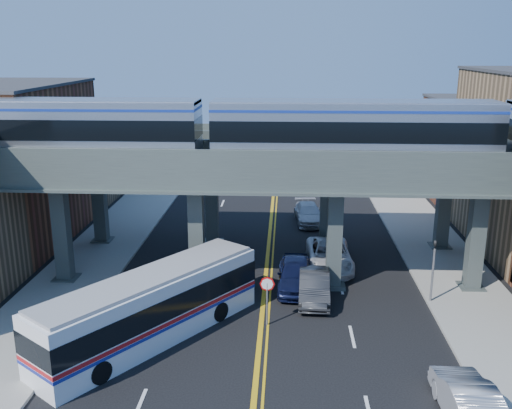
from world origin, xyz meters
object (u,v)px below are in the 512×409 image
transit_train (353,129)px  car_parked_curb (469,402)px  stop_sign (267,293)px  traffic_signal (433,264)px  car_lane_c (329,255)px  car_lane_d (309,213)px  transit_bus (151,308)px  car_lane_a (296,274)px  car_lane_b (314,286)px

transit_train → car_parked_curb: size_ratio=9.49×
transit_train → stop_sign: (-4.50, -5.00, -7.53)m
traffic_signal → car_lane_c: traffic_signal is taller
car_lane_c → traffic_signal: bearing=-45.0°
transit_train → car_lane_c: size_ratio=8.09×
transit_train → car_lane_c: bearing=105.0°
stop_sign → car_lane_d: bearing=81.2°
transit_bus → car_lane_c: bearing=-7.0°
transit_train → car_lane_a: 8.94m
car_lane_c → car_lane_b: bearing=-104.8°
stop_sign → car_lane_a: bearing=72.2°
car_lane_d → car_parked_curb: car_parked_curb is taller
stop_sign → transit_bus: bearing=-162.9°
car_lane_a → car_lane_b: size_ratio=1.08×
traffic_signal → car_parked_curb: (-1.09, -10.34, -1.47)m
car_lane_d → car_lane_a: bearing=-100.6°
transit_train → transit_bus: size_ratio=4.18×
stop_sign → car_parked_curb: stop_sign is taller
transit_train → traffic_signal: (4.40, -2.00, -6.99)m
traffic_signal → car_lane_a: bearing=167.3°
traffic_signal → car_lane_a: size_ratio=0.80×
transit_bus → car_lane_c: size_ratio=1.94×
car_lane_d → car_lane_c: bearing=-89.5°
transit_bus → car_lane_d: bearing=13.5°
transit_bus → car_lane_b: (8.00, 4.86, -0.83)m
transit_train → transit_bus: transit_train is taller
car_parked_curb → traffic_signal: bearing=-97.2°
car_lane_d → car_parked_curb: (5.09, -25.03, 0.10)m
transit_bus → car_parked_curb: 14.46m
transit_bus → traffic_signal: bearing=-35.5°
transit_train → car_lane_d: size_ratio=9.54×
transit_bus → car_lane_a: (6.98, 6.35, -0.74)m
car_lane_d → car_parked_curb: size_ratio=0.99×
transit_bus → car_lane_b: transit_bus is taller
traffic_signal → car_lane_d: (-6.17, 14.69, -1.57)m
stop_sign → car_lane_a: (1.50, 4.67, -0.88)m
car_lane_c → car_lane_d: (-0.97, 9.68, -0.09)m
car_lane_c → car_lane_d: bearing=94.6°
car_lane_b → transit_bus: bearing=-146.7°
traffic_signal → transit_bus: size_ratio=0.36×
traffic_signal → car_lane_d: bearing=112.8°
car_lane_c → car_lane_d: car_lane_c is taller
stop_sign → car_lane_d: stop_sign is taller
transit_bus → car_parked_curb: transit_bus is taller
transit_bus → car_lane_d: 21.06m
transit_train → stop_sign: 10.10m
stop_sign → transit_train: bearing=48.0°
traffic_signal → car_lane_d: 16.01m
car_lane_a → car_lane_b: (1.02, -1.49, -0.09)m
stop_sign → car_lane_a: stop_sign is taller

